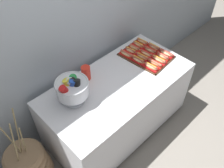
% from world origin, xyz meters
% --- Properties ---
extents(ground_plane, '(10.00, 10.00, 0.00)m').
position_xyz_m(ground_plane, '(0.00, 0.00, 0.00)').
color(ground_plane, gray).
extents(back_wall, '(6.00, 0.10, 2.60)m').
position_xyz_m(back_wall, '(0.00, 0.51, 1.30)').
color(back_wall, '#9EA8B2').
rests_on(back_wall, ground_plane).
extents(buffet_table, '(1.60, 0.79, 0.75)m').
position_xyz_m(buffet_table, '(0.00, 0.00, 0.39)').
color(buffet_table, silver).
rests_on(buffet_table, ground_plane).
extents(floor_vase, '(0.44, 0.44, 1.07)m').
position_xyz_m(floor_vase, '(-1.08, 0.13, 0.25)').
color(floor_vase, '#896B4C').
rests_on(floor_vase, ground_plane).
extents(serving_tray, '(0.45, 0.56, 0.01)m').
position_xyz_m(serving_tray, '(0.52, 0.07, 0.75)').
color(serving_tray, '#472B19').
rests_on(serving_tray, buffet_table).
extents(hot_dog_0, '(0.08, 0.17, 0.06)m').
position_xyz_m(hot_dog_0, '(0.38, -0.11, 0.79)').
color(hot_dog_0, red).
rests_on(hot_dog_0, serving_tray).
extents(hot_dog_1, '(0.07, 0.18, 0.06)m').
position_xyz_m(hot_dog_1, '(0.46, -0.10, 0.78)').
color(hot_dog_1, red).
rests_on(hot_dog_1, serving_tray).
extents(hot_dog_2, '(0.08, 0.18, 0.06)m').
position_xyz_m(hot_dog_2, '(0.53, -0.10, 0.78)').
color(hot_dog_2, red).
rests_on(hot_dog_2, serving_tray).
extents(hot_dog_3, '(0.07, 0.16, 0.06)m').
position_xyz_m(hot_dog_3, '(0.61, -0.09, 0.79)').
color(hot_dog_3, red).
rests_on(hot_dog_3, serving_tray).
extents(hot_dog_4, '(0.08, 0.17, 0.06)m').
position_xyz_m(hot_dog_4, '(0.68, -0.09, 0.78)').
color(hot_dog_4, '#B21414').
rests_on(hot_dog_4, serving_tray).
extents(hot_dog_5, '(0.07, 0.18, 0.06)m').
position_xyz_m(hot_dog_5, '(0.37, 0.06, 0.79)').
color(hot_dog_5, red).
rests_on(hot_dog_5, serving_tray).
extents(hot_dog_6, '(0.07, 0.17, 0.06)m').
position_xyz_m(hot_dog_6, '(0.45, 0.06, 0.78)').
color(hot_dog_6, red).
rests_on(hot_dog_6, serving_tray).
extents(hot_dog_7, '(0.08, 0.17, 0.06)m').
position_xyz_m(hot_dog_7, '(0.52, 0.07, 0.78)').
color(hot_dog_7, red).
rests_on(hot_dog_7, serving_tray).
extents(hot_dog_8, '(0.07, 0.16, 0.06)m').
position_xyz_m(hot_dog_8, '(0.59, 0.07, 0.79)').
color(hot_dog_8, '#B21414').
rests_on(hot_dog_8, serving_tray).
extents(hot_dog_9, '(0.06, 0.16, 0.06)m').
position_xyz_m(hot_dog_9, '(0.67, 0.08, 0.79)').
color(hot_dog_9, red).
rests_on(hot_dog_9, serving_tray).
extents(hot_dog_10, '(0.08, 0.17, 0.06)m').
position_xyz_m(hot_dog_10, '(0.36, 0.22, 0.78)').
color(hot_dog_10, red).
rests_on(hot_dog_10, serving_tray).
extents(hot_dog_11, '(0.08, 0.16, 0.06)m').
position_xyz_m(hot_dog_11, '(0.43, 0.23, 0.79)').
color(hot_dog_11, red).
rests_on(hot_dog_11, serving_tray).
extents(hot_dog_12, '(0.08, 0.16, 0.06)m').
position_xyz_m(hot_dog_12, '(0.51, 0.23, 0.78)').
color(hot_dog_12, red).
rests_on(hot_dog_12, serving_tray).
extents(hot_dog_13, '(0.06, 0.16, 0.06)m').
position_xyz_m(hot_dog_13, '(0.58, 0.24, 0.78)').
color(hot_dog_13, red).
rests_on(hot_dog_13, serving_tray).
extents(hot_dog_14, '(0.07, 0.16, 0.06)m').
position_xyz_m(hot_dog_14, '(0.66, 0.24, 0.78)').
color(hot_dog_14, red).
rests_on(hot_dog_14, serving_tray).
extents(punch_bowl, '(0.31, 0.31, 0.29)m').
position_xyz_m(punch_bowl, '(-0.46, 0.12, 0.92)').
color(punch_bowl, silver).
rests_on(punch_bowl, buffet_table).
extents(cup_stack, '(0.09, 0.09, 0.15)m').
position_xyz_m(cup_stack, '(-0.19, 0.26, 0.82)').
color(cup_stack, red).
rests_on(cup_stack, buffet_table).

